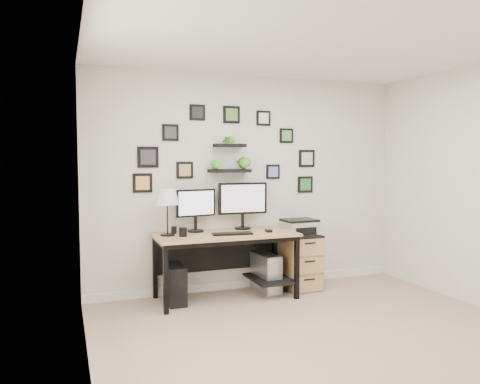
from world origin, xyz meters
name	(u,v)px	position (x,y,z in m)	size (l,w,h in m)	color
room	(250,283)	(0.00, 1.98, 0.05)	(4.00, 4.00, 4.00)	tan
desk	(228,243)	(-0.41, 1.67, 0.63)	(1.60, 0.70, 0.75)	tan
monitor_left	(196,207)	(-0.73, 1.85, 1.04)	(0.48, 0.22, 0.49)	black
monitor_right	(243,202)	(-0.15, 1.86, 1.08)	(0.60, 0.20, 0.56)	black
keyboard	(232,234)	(-0.41, 1.51, 0.76)	(0.45, 0.14, 0.02)	black
mouse	(269,231)	(0.05, 1.54, 0.77)	(0.07, 0.10, 0.03)	black
table_lamp	(167,198)	(-1.10, 1.70, 1.17)	(0.26, 0.26, 0.52)	black
mug	(183,232)	(-0.95, 1.58, 0.80)	(0.09, 0.09, 0.10)	black
pen_cup	(174,230)	(-1.00, 1.83, 0.79)	(0.06, 0.06, 0.08)	black
pc_tower_black	(175,284)	(-1.03, 1.66, 0.21)	(0.19, 0.42, 0.42)	black
pc_tower_grey	(266,273)	(0.09, 1.72, 0.23)	(0.23, 0.47, 0.46)	gray
file_cabinet	(299,261)	(0.54, 1.72, 0.34)	(0.43, 0.53, 0.67)	tan
printer	(300,227)	(0.54, 1.72, 0.76)	(0.42, 0.35, 0.18)	silver
wall_decor	(230,154)	(-0.29, 1.93, 1.65)	(2.32, 0.18, 1.07)	black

